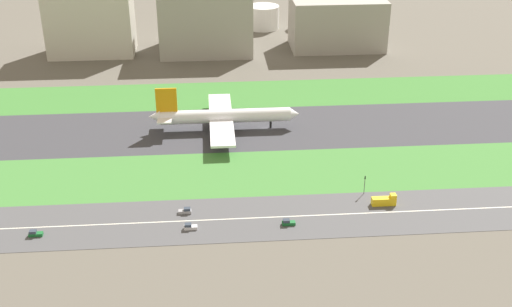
{
  "coord_description": "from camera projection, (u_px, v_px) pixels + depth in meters",
  "views": [
    {
      "loc": [
        -24.51,
        -256.87,
        116.81
      ],
      "look_at": [
        -6.84,
        -36.5,
        6.0
      ],
      "focal_mm": 45.32,
      "sensor_mm": 36.0,
      "label": 1
    }
  ],
  "objects": [
    {
      "name": "fuel_tank_west",
      "position": [
        263.0,
        17.0,
        422.33
      ],
      "size": [
        20.56,
        20.56,
        14.89
      ],
      "primitive_type": "cylinder",
      "color": "silver",
      "rests_on": "ground_plane"
    },
    {
      "name": "ground_plane",
      "position": [
        265.0,
        128.0,
        283.0
      ],
      "size": [
        800.0,
        800.0,
        0.0
      ],
      "primitive_type": "plane",
      "color": "#5B564C"
    },
    {
      "name": "grass_median_south",
      "position": [
        275.0,
        172.0,
        246.44
      ],
      "size": [
        280.0,
        36.0,
        0.1
      ],
      "primitive_type": "cube",
      "color": "#427F38",
      "rests_on": "ground_plane"
    },
    {
      "name": "hangar_building",
      "position": [
        206.0,
        21.0,
        374.84
      ],
      "size": [
        52.72,
        39.31,
        35.78
      ],
      "primitive_type": "cube",
      "color": "#9E998E",
      "rests_on": "ground_plane"
    },
    {
      "name": "terminal_building",
      "position": [
        90.0,
        20.0,
        369.25
      ],
      "size": [
        48.13,
        27.67,
        39.76
      ],
      "primitive_type": "cube",
      "color": "beige",
      "rests_on": "ground_plane"
    },
    {
      "name": "truck_1",
      "position": [
        385.0,
        201.0,
        224.19
      ],
      "size": [
        8.4,
        2.5,
        4.0
      ],
      "color": "yellow",
      "rests_on": "highway"
    },
    {
      "name": "highway",
      "position": [
        285.0,
        217.0,
        217.92
      ],
      "size": [
        280.0,
        28.0,
        0.1
      ],
      "primitive_type": "cube",
      "color": "#4C4C4F",
      "rests_on": "ground_plane"
    },
    {
      "name": "car_2",
      "position": [
        288.0,
        223.0,
        213.11
      ],
      "size": [
        4.4,
        1.8,
        2.0
      ],
      "rotation": [
        0.0,
        0.0,
        3.14
      ],
      "color": "#19662D",
      "rests_on": "highway"
    },
    {
      "name": "highway_centerline",
      "position": [
        285.0,
        217.0,
        217.9
      ],
      "size": [
        266.0,
        0.5,
        0.01
      ],
      "primitive_type": "cube",
      "color": "silver",
      "rests_on": "highway"
    },
    {
      "name": "fuel_tank_centre",
      "position": [
        309.0,
        18.0,
        424.96
      ],
      "size": [
        18.55,
        18.55,
        12.73
      ],
      "primitive_type": "cylinder",
      "color": "silver",
      "rests_on": "ground_plane"
    },
    {
      "name": "runway",
      "position": [
        265.0,
        128.0,
        282.98
      ],
      "size": [
        280.0,
        46.0,
        0.1
      ],
      "primitive_type": "cube",
      "color": "#38383D",
      "rests_on": "ground_plane"
    },
    {
      "name": "grass_median_north",
      "position": [
        257.0,
        94.0,
        319.51
      ],
      "size": [
        280.0,
        36.0,
        0.1
      ],
      "primitive_type": "cube",
      "color": "#3D7A33",
      "rests_on": "ground_plane"
    },
    {
      "name": "airliner",
      "position": [
        222.0,
        116.0,
        278.87
      ],
      "size": [
        65.0,
        56.0,
        19.7
      ],
      "color": "white",
      "rests_on": "runway"
    },
    {
      "name": "office_tower",
      "position": [
        337.0,
        23.0,
        381.82
      ],
      "size": [
        54.44,
        31.31,
        29.4
      ],
      "primitive_type": "cube",
      "color": "#9E998E",
      "rests_on": "ground_plane"
    },
    {
      "name": "fuel_tank_east",
      "position": [
        349.0,
        14.0,
        426.01
      ],
      "size": [
        17.8,
        17.8,
        16.58
      ],
      "primitive_type": "cylinder",
      "color": "silver",
      "rests_on": "ground_plane"
    },
    {
      "name": "car_1",
      "position": [
        186.0,
        211.0,
        219.6
      ],
      "size": [
        4.4,
        1.8,
        2.0
      ],
      "color": "#99999E",
      "rests_on": "highway"
    },
    {
      "name": "traffic_light",
      "position": [
        365.0,
        184.0,
        229.76
      ],
      "size": [
        0.36,
        0.5,
        7.2
      ],
      "color": "#4C4C51",
      "rests_on": "highway"
    },
    {
      "name": "car_3",
      "position": [
        35.0,
        234.0,
        207.26
      ],
      "size": [
        4.4,
        1.8,
        2.0
      ],
      "rotation": [
        0.0,
        0.0,
        3.14
      ],
      "color": "#19662D",
      "rests_on": "highway"
    },
    {
      "name": "car_0",
      "position": [
        190.0,
        227.0,
        210.8
      ],
      "size": [
        4.4,
        1.8,
        2.0
      ],
      "rotation": [
        0.0,
        0.0,
        3.14
      ],
      "color": "silver",
      "rests_on": "highway"
    }
  ]
}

